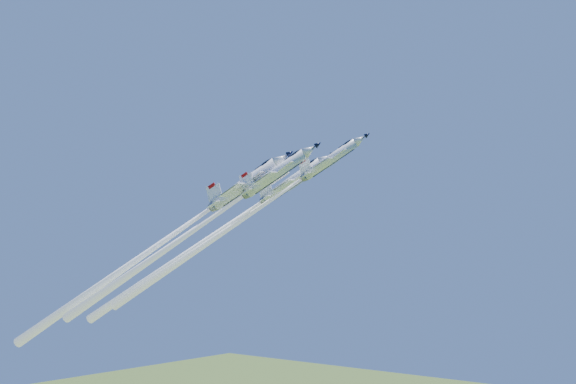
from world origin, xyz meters
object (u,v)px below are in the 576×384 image
Objects in this scene: jet_left at (211,237)px; jet_slot at (152,249)px; jet_right at (191,232)px; jet_lead at (239,222)px.

jet_left is 0.91× the size of jet_slot.
jet_left is 9.78m from jet_right.
jet_right is at bearing 4.34° from jet_left.
jet_lead is at bearing 56.76° from jet_left.
jet_slot is (-4.90, -9.99, -2.47)m from jet_left.
jet_slot is at bearing -46.57° from jet_left.
jet_lead reaches higher than jet_right.
jet_left is 11.40m from jet_slot.
jet_right reaches higher than jet_slot.
jet_left is at bearing 133.43° from jet_slot.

